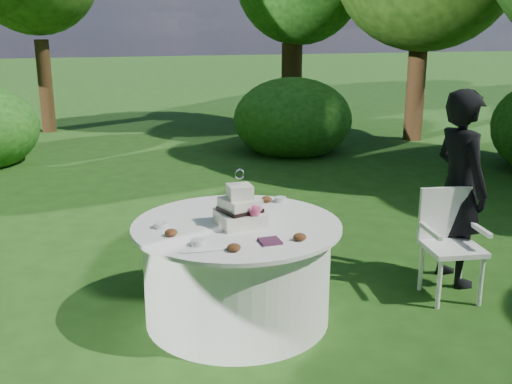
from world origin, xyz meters
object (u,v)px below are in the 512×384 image
napkins (270,241)px  cake (240,210)px  guest (460,188)px  table (237,271)px  chair (449,235)px

napkins → cake: cake is taller
napkins → cake: 0.44m
guest → table: 2.07m
cake → chair: (1.77, -0.06, -0.36)m
cake → napkins: bearing=-77.9°
napkins → guest: size_ratio=0.08×
guest → table: size_ratio=1.08×
table → cake: 0.50m
guest → cake: bearing=94.7°
napkins → table: 0.61m
guest → chair: 0.46m
table → cake: bearing=-63.8°
guest → cake: size_ratio=3.96×
guest → napkins: bearing=107.0°
guest → chair: guest is taller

